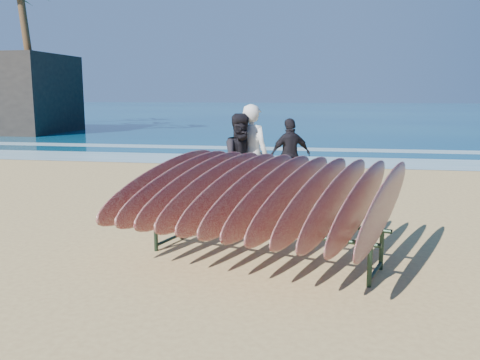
{
  "coord_description": "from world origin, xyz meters",
  "views": [
    {
      "loc": [
        1.23,
        -6.25,
        2.19
      ],
      "look_at": [
        0.0,
        0.8,
        0.95
      ],
      "focal_mm": 38.0,
      "sensor_mm": 36.0,
      "label": 1
    }
  ],
  "objects_px": {
    "person_dark_a": "(243,161)",
    "person_white": "(252,155)",
    "person_dark_b": "(290,155)",
    "surfboard_rack": "(263,193)"
  },
  "relations": [
    {
      "from": "person_dark_a",
      "to": "person_white",
      "type": "bearing_deg",
      "value": 29.68
    },
    {
      "from": "person_white",
      "to": "person_dark_b",
      "type": "xyz_separation_m",
      "value": [
        0.64,
        1.44,
        -0.17
      ]
    },
    {
      "from": "person_white",
      "to": "person_dark_b",
      "type": "bearing_deg",
      "value": -87.44
    },
    {
      "from": "person_white",
      "to": "person_dark_b",
      "type": "height_order",
      "value": "person_white"
    },
    {
      "from": "person_white",
      "to": "person_dark_a",
      "type": "xyz_separation_m",
      "value": [
        -0.14,
        -0.29,
        -0.08
      ]
    },
    {
      "from": "surfboard_rack",
      "to": "person_dark_a",
      "type": "bearing_deg",
      "value": 121.27
    },
    {
      "from": "person_dark_b",
      "to": "surfboard_rack",
      "type": "bearing_deg",
      "value": 60.45
    },
    {
      "from": "person_white",
      "to": "person_dark_a",
      "type": "bearing_deg",
      "value": 90.73
    },
    {
      "from": "person_dark_a",
      "to": "person_dark_b",
      "type": "distance_m",
      "value": 1.89
    },
    {
      "from": "surfboard_rack",
      "to": "person_dark_a",
      "type": "height_order",
      "value": "person_dark_a"
    }
  ]
}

